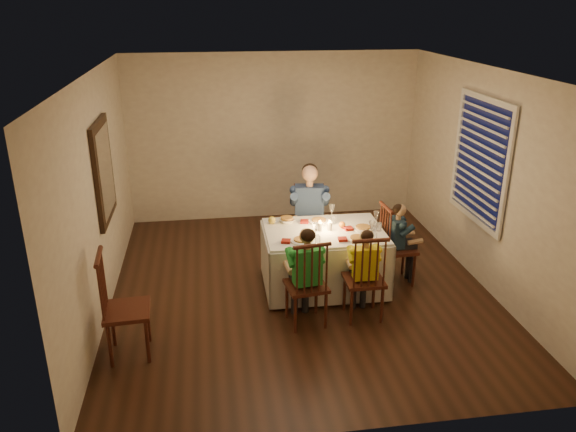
{
  "coord_description": "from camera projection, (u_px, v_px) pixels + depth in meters",
  "views": [
    {
      "loc": [
        -1.05,
        -6.05,
        3.32
      ],
      "look_at": [
        -0.13,
        0.15,
        0.89
      ],
      "focal_mm": 35.0,
      "sensor_mm": 36.0,
      "label": 1
    }
  ],
  "objects": [
    {
      "name": "orange_fruit",
      "position": [
        342.0,
        225.0,
        6.73
      ],
      "size": [
        0.08,
        0.08,
        0.08
      ],
      "primitive_type": "sphere",
      "color": "orange",
      "rests_on": "dining_table"
    },
    {
      "name": "chair_adult",
      "position": [
        309.0,
        259.0,
        7.68
      ],
      "size": [
        0.47,
        0.45,
        1.02
      ],
      "primitive_type": null,
      "rotation": [
        0.0,
        0.0,
        -0.14
      ],
      "color": "#34130E",
      "rests_on": "ground"
    },
    {
      "name": "chair_extra",
      "position": [
        132.0,
        353.0,
        5.63
      ],
      "size": [
        0.46,
        0.49,
        1.11
      ],
      "primitive_type": null,
      "rotation": [
        0.0,
        0.0,
        1.64
      ],
      "color": "#34130E",
      "rests_on": "ground"
    },
    {
      "name": "dining_table",
      "position": [
        324.0,
        247.0,
        6.74
      ],
      "size": [
        1.46,
        1.06,
        0.72
      ],
      "rotation": [
        0.0,
        0.0,
        -0.01
      ],
      "color": "silver",
      "rests_on": "ground"
    },
    {
      "name": "setting_adult",
      "position": [
        319.0,
        221.0,
        6.92
      ],
      "size": [
        0.26,
        0.26,
        0.02
      ],
      "primitive_type": "cylinder",
      "rotation": [
        0.0,
        0.0,
        -0.01
      ],
      "color": "white",
      "rests_on": "dining_table"
    },
    {
      "name": "setting_green",
      "position": [
        302.0,
        241.0,
        6.36
      ],
      "size": [
        0.26,
        0.26,
        0.02
      ],
      "primitive_type": "cylinder",
      "rotation": [
        0.0,
        0.0,
        -0.01
      ],
      "color": "white",
      "rests_on": "dining_table"
    },
    {
      "name": "squash",
      "position": [
        272.0,
        220.0,
        6.85
      ],
      "size": [
        0.09,
        0.09,
        0.09
      ],
      "primitive_type": "sphere",
      "color": "gold",
      "rests_on": "dining_table"
    },
    {
      "name": "wall_right",
      "position": [
        485.0,
        178.0,
        6.76
      ],
      "size": [
        0.02,
        5.0,
        2.6
      ],
      "primitive_type": "cube",
      "color": "beige",
      "rests_on": "ground"
    },
    {
      "name": "child_teal",
      "position": [
        395.0,
        281.0,
        7.07
      ],
      "size": [
        0.32,
        0.35,
        1.03
      ],
      "primitive_type": null,
      "rotation": [
        0.0,
        0.0,
        1.62
      ],
      "color": "#1A2F42",
      "rests_on": "ground"
    },
    {
      "name": "ground",
      "position": [
        300.0,
        287.0,
        6.92
      ],
      "size": [
        5.0,
        5.0,
        0.0
      ],
      "primitive_type": "plane",
      "color": "black",
      "rests_on": "ground"
    },
    {
      "name": "serving_bowl",
      "position": [
        287.0,
        220.0,
        6.9
      ],
      "size": [
        0.22,
        0.22,
        0.05
      ],
      "primitive_type": "imported",
      "rotation": [
        0.0,
        0.0,
        0.16
      ],
      "color": "white",
      "rests_on": "dining_table"
    },
    {
      "name": "chair_end",
      "position": [
        395.0,
        281.0,
        7.07
      ],
      "size": [
        0.42,
        0.44,
        1.02
      ],
      "primitive_type": null,
      "rotation": [
        0.0,
        0.0,
        1.62
      ],
      "color": "#34130E",
      "rests_on": "ground"
    },
    {
      "name": "child_yellow",
      "position": [
        362.0,
        316.0,
        6.29
      ],
      "size": [
        0.35,
        0.32,
        1.05
      ],
      "primitive_type": null,
      "rotation": [
        0.0,
        0.0,
        3.13
      ],
      "color": "yellow",
      "rests_on": "ground"
    },
    {
      "name": "candle_right",
      "position": [
        330.0,
        226.0,
        6.66
      ],
      "size": [
        0.06,
        0.06,
        0.1
      ],
      "primitive_type": "cylinder",
      "color": "white",
      "rests_on": "dining_table"
    },
    {
      "name": "adult",
      "position": [
        309.0,
        259.0,
        7.68
      ],
      "size": [
        0.56,
        0.53,
        1.33
      ],
      "primitive_type": null,
      "rotation": [
        0.0,
        0.0,
        -0.14
      ],
      "color": "navy",
      "rests_on": "ground"
    },
    {
      "name": "wall_left",
      "position": [
        98.0,
        197.0,
        6.14
      ],
      "size": [
        0.02,
        5.0,
        2.6
      ],
      "primitive_type": "cube",
      "color": "beige",
      "rests_on": "ground"
    },
    {
      "name": "candle_left",
      "position": [
        320.0,
        227.0,
        6.64
      ],
      "size": [
        0.06,
        0.06,
        0.1
      ],
      "primitive_type": "cylinder",
      "color": "white",
      "rests_on": "dining_table"
    },
    {
      "name": "wall_back",
      "position": [
        274.0,
        138.0,
        8.76
      ],
      "size": [
        4.5,
        0.02,
        2.6
      ],
      "primitive_type": "cube",
      "color": "beige",
      "rests_on": "ground"
    },
    {
      "name": "chair_near_right",
      "position": [
        362.0,
        316.0,
        6.29
      ],
      "size": [
        0.42,
        0.4,
        1.02
      ],
      "primitive_type": null,
      "rotation": [
        0.0,
        0.0,
        3.13
      ],
      "color": "#34130E",
      "rests_on": "ground"
    },
    {
      "name": "setting_yellow",
      "position": [
        358.0,
        239.0,
        6.41
      ],
      "size": [
        0.26,
        0.26,
        0.02
      ],
      "primitive_type": "cylinder",
      "rotation": [
        0.0,
        0.0,
        -0.01
      ],
      "color": "white",
      "rests_on": "dining_table"
    },
    {
      "name": "window_blinds",
      "position": [
        479.0,
        160.0,
        6.77
      ],
      "size": [
        0.07,
        1.34,
        1.54
      ],
      "color": "black",
      "rests_on": "wall_right"
    },
    {
      "name": "child_green",
      "position": [
        306.0,
        322.0,
        6.16
      ],
      "size": [
        0.43,
        0.4,
        1.13
      ],
      "primitive_type": null,
      "rotation": [
        0.0,
        0.0,
        3.27
      ],
      "color": "green",
      "rests_on": "ground"
    },
    {
      "name": "wall_mirror",
      "position": [
        104.0,
        171.0,
        6.35
      ],
      "size": [
        0.06,
        0.95,
        1.15
      ],
      "color": "black",
      "rests_on": "wall_left"
    },
    {
      "name": "ceiling",
      "position": [
        302.0,
        71.0,
        5.98
      ],
      "size": [
        5.0,
        5.0,
        0.0
      ],
      "primitive_type": "plane",
      "color": "white",
      "rests_on": "wall_back"
    },
    {
      "name": "setting_teal",
      "position": [
        363.0,
        228.0,
        6.71
      ],
      "size": [
        0.26,
        0.26,
        0.02
      ],
      "primitive_type": "cylinder",
      "rotation": [
        0.0,
        0.0,
        -0.01
      ],
      "color": "white",
      "rests_on": "dining_table"
    },
    {
      "name": "chair_near_left",
      "position": [
        306.0,
        322.0,
        6.16
      ],
      "size": [
        0.47,
        0.45,
        1.02
      ],
      "primitive_type": null,
      "rotation": [
        0.0,
        0.0,
        3.27
      ],
      "color": "#34130E",
      "rests_on": "ground"
    }
  ]
}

